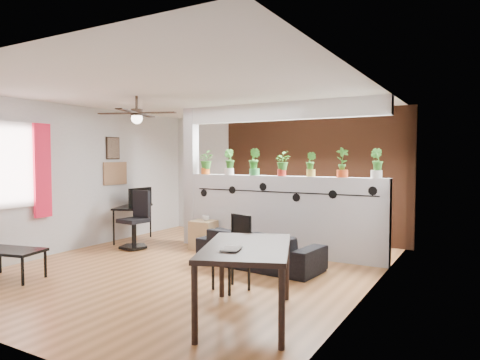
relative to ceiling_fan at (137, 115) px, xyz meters
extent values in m
cube|color=#995F32|center=(0.80, 0.30, -2.36)|extent=(6.30, 7.10, 0.10)
cube|color=#B7B7BA|center=(0.80, 3.32, -1.01)|extent=(6.30, 0.04, 2.90)
cube|color=#B7B7BA|center=(-1.82, 0.30, -1.01)|extent=(0.04, 7.10, 2.90)
cube|color=#B7B7BA|center=(3.42, 0.30, -1.01)|extent=(0.04, 7.10, 2.90)
cube|color=white|center=(0.80, 0.30, 0.34)|extent=(6.30, 7.10, 0.10)
cube|color=#BCBCC1|center=(1.60, 1.80, -1.64)|extent=(3.60, 0.18, 1.35)
cube|color=silver|center=(1.60, 1.80, 0.14)|extent=(3.60, 0.18, 0.30)
cube|color=#BCBCC1|center=(-0.31, 1.80, -1.01)|extent=(0.22, 0.20, 2.60)
cube|color=#AF5933|center=(1.60, 3.27, -1.01)|extent=(3.90, 0.05, 2.60)
cube|color=black|center=(1.60, 1.70, -1.23)|extent=(3.31, 0.01, 0.02)
cylinder|color=black|center=(0.05, 1.70, -1.31)|extent=(0.14, 0.01, 0.14)
cylinder|color=black|center=(0.67, 1.70, -1.23)|extent=(0.14, 0.01, 0.14)
cylinder|color=black|center=(1.29, 1.70, -1.15)|extent=(0.14, 0.01, 0.14)
cylinder|color=black|center=(1.91, 1.70, -1.31)|extent=(0.14, 0.01, 0.14)
cylinder|color=black|center=(2.53, 1.70, -1.23)|extent=(0.14, 0.01, 0.14)
cylinder|color=black|center=(3.15, 1.70, -1.15)|extent=(0.14, 0.01, 0.14)
cube|color=white|center=(-1.78, -0.90, -0.76)|extent=(0.02, 0.95, 1.25)
cube|color=silver|center=(-1.77, -0.90, -0.76)|extent=(0.04, 1.05, 1.35)
cube|color=red|center=(-1.73, -0.40, -0.86)|extent=(0.06, 0.30, 1.55)
cube|color=beige|center=(-1.74, -0.90, -2.22)|extent=(0.08, 1.00, 0.18)
cube|color=#8D6344|center=(-1.78, 1.25, -0.96)|extent=(0.03, 0.60, 0.45)
cube|color=#8C7259|center=(-1.78, 1.20, -0.46)|extent=(0.03, 0.30, 0.40)
cube|color=black|center=(-1.78, 1.20, -0.46)|extent=(0.02, 0.34, 0.44)
cylinder|color=black|center=(0.00, 0.00, 0.19)|extent=(0.04, 0.04, 0.20)
cylinder|color=black|center=(0.00, 0.00, 0.04)|extent=(0.18, 0.18, 0.10)
sphere|color=white|center=(0.00, 0.00, -0.05)|extent=(0.17, 0.17, 0.17)
cube|color=black|center=(0.32, 0.12, 0.03)|extent=(0.55, 0.29, 0.01)
cube|color=black|center=(-0.12, 0.32, 0.03)|extent=(0.29, 0.55, 0.01)
cube|color=black|center=(-0.32, -0.12, 0.03)|extent=(0.55, 0.29, 0.01)
cube|color=black|center=(0.12, -0.32, 0.03)|extent=(0.29, 0.55, 0.01)
cylinder|color=orange|center=(0.02, 1.80, -0.90)|extent=(0.16, 0.16, 0.12)
imported|color=#205E1A|center=(0.02, 1.80, -0.69)|extent=(0.30, 0.28, 0.35)
cylinder|color=silver|center=(0.55, 1.80, -0.90)|extent=(0.17, 0.17, 0.12)
imported|color=#205E1A|center=(0.55, 1.80, -0.68)|extent=(0.29, 0.25, 0.37)
cylinder|color=#328C42|center=(1.07, 1.80, -0.90)|extent=(0.18, 0.18, 0.12)
imported|color=#205E1A|center=(1.07, 1.80, -0.68)|extent=(0.28, 0.24, 0.38)
cylinder|color=#AD281B|center=(1.60, 1.80, -0.90)|extent=(0.15, 0.15, 0.12)
imported|color=#205E1A|center=(1.60, 1.80, -0.70)|extent=(0.27, 0.26, 0.32)
cylinder|color=gold|center=(2.13, 1.80, -0.90)|extent=(0.14, 0.14, 0.12)
imported|color=#205E1A|center=(2.13, 1.80, -0.71)|extent=(0.24, 0.21, 0.31)
cylinder|color=#DF491A|center=(2.65, 1.80, -0.90)|extent=(0.18, 0.18, 0.12)
imported|color=#205E1A|center=(2.65, 1.80, -0.68)|extent=(0.26, 0.21, 0.38)
cylinder|color=silver|center=(3.18, 1.80, -0.90)|extent=(0.17, 0.17, 0.12)
imported|color=#205E1A|center=(3.18, 1.80, -0.68)|extent=(0.30, 0.29, 0.36)
imported|color=black|center=(1.66, 0.85, -2.05)|extent=(1.89, 0.89, 0.54)
cube|color=#A28255|center=(0.21, 1.46, -2.05)|extent=(0.46, 0.42, 0.52)
imported|color=gray|center=(0.26, 1.46, -1.74)|extent=(0.17, 0.17, 0.10)
cube|color=black|center=(-1.45, 1.39, -1.63)|extent=(0.85, 1.09, 0.04)
cylinder|color=black|center=(-1.47, 0.90, -1.98)|extent=(0.03, 0.03, 0.66)
cylinder|color=black|center=(-1.08, 1.06, -1.98)|extent=(0.03, 0.03, 0.66)
cylinder|color=black|center=(-1.82, 1.71, -1.98)|extent=(0.03, 0.03, 0.66)
cylinder|color=black|center=(-1.43, 1.88, -1.98)|extent=(0.03, 0.03, 0.66)
imported|color=black|center=(-1.45, 1.54, -1.52)|extent=(0.35, 0.06, 0.20)
cylinder|color=black|center=(-0.91, 0.83, -2.27)|extent=(0.54, 0.54, 0.04)
cylinder|color=black|center=(-0.91, 0.83, -2.04)|extent=(0.06, 0.06, 0.46)
cube|color=black|center=(-0.91, 0.83, -1.79)|extent=(0.48, 0.48, 0.07)
cube|color=black|center=(-0.89, 1.03, -1.50)|extent=(0.42, 0.10, 0.50)
cube|color=black|center=(2.52, -1.10, -1.57)|extent=(1.31, 1.62, 0.05)
cylinder|color=black|center=(2.41, -1.85, -1.96)|extent=(0.06, 0.06, 0.72)
cylinder|color=black|center=(3.13, -1.57, -1.96)|extent=(0.06, 0.06, 0.72)
cylinder|color=black|center=(1.92, -0.63, -1.96)|extent=(0.06, 0.06, 0.72)
cylinder|color=black|center=(2.64, -0.34, -1.96)|extent=(0.06, 0.06, 0.72)
imported|color=gray|center=(2.42, -1.40, -1.54)|extent=(0.22, 0.26, 0.02)
cube|color=black|center=(1.89, -0.36, -1.86)|extent=(0.48, 0.48, 0.03)
cube|color=black|center=(1.94, -0.20, -1.61)|extent=(0.35, 0.14, 0.48)
cube|color=black|center=(1.68, -0.46, -2.09)|extent=(0.03, 0.03, 0.45)
cube|color=black|center=(1.99, -0.56, -2.09)|extent=(0.03, 0.03, 0.45)
cube|color=black|center=(1.79, -0.16, -1.85)|extent=(0.03, 0.03, 0.92)
cube|color=black|center=(2.09, -0.26, -1.85)|extent=(0.03, 0.03, 0.92)
cube|color=black|center=(-0.99, -1.44, -1.92)|extent=(0.96, 0.67, 0.04)
cylinder|color=black|center=(-0.56, -1.55, -2.13)|extent=(0.04, 0.04, 0.37)
cylinder|color=black|center=(-1.42, -1.33, -2.13)|extent=(0.04, 0.04, 0.37)
cylinder|color=black|center=(-0.65, -1.15, -2.13)|extent=(0.04, 0.04, 0.37)
camera|label=1|loc=(4.62, -4.89, -0.65)|focal=32.00mm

